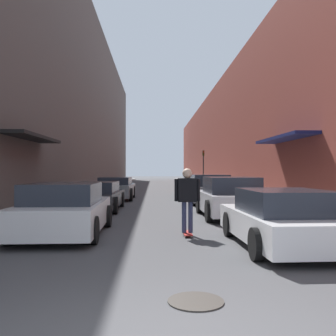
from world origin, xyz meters
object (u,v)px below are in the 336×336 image
parked_car_left_1 (97,196)px  manhole_cover (196,301)px  skateboarder (187,194)px  traffic_light (203,165)px  parked_car_left_0 (65,210)px  parked_car_left_2 (116,188)px  parked_car_right_3 (196,187)px  parked_car_right_2 (209,190)px  parked_car_right_0 (282,219)px  parked_car_right_1 (230,198)px

parked_car_left_1 → manhole_cover: 11.11m
skateboarder → traffic_light: bearing=81.4°
parked_car_left_0 → manhole_cover: size_ratio=5.94×
parked_car_left_2 → parked_car_right_3: 5.43m
parked_car_left_2 → manhole_cover: size_ratio=6.01×
parked_car_left_2 → parked_car_right_2: parked_car_right_2 is taller
parked_car_right_3 → skateboarder: bearing=-97.5°
manhole_cover → parked_car_left_1: bearing=104.7°
parked_car_left_1 → traffic_light: (6.61, 16.80, 1.55)m
manhole_cover → traffic_light: traffic_light is taller
parked_car_left_0 → parked_car_right_2: parked_car_right_2 is taller
parked_car_left_0 → parked_car_right_0: parked_car_left_0 is taller
parked_car_left_0 → parked_car_right_0: (4.97, -1.65, -0.04)m
parked_car_left_2 → parked_car_left_1: bearing=-92.0°
parked_car_left_2 → parked_car_right_3: (4.80, 2.53, -0.02)m
parked_car_right_2 → manhole_cover: size_ratio=6.17×
parked_car_right_0 → traffic_light: size_ratio=1.27×
parked_car_right_3 → parked_car_right_2: bearing=-89.4°
parked_car_left_2 → parked_car_right_3: parked_car_left_2 is taller
parked_car_left_1 → skateboarder: bearing=-62.5°
skateboarder → manhole_cover: bearing=-93.9°
parked_car_left_2 → parked_car_right_2: bearing=-27.4°
parked_car_right_1 → skateboarder: 4.00m
parked_car_left_1 → parked_car_right_0: bearing=-56.1°
parked_car_left_2 → parked_car_right_0: bearing=-69.8°
parked_car_left_0 → parked_car_right_0: bearing=-18.4°
parked_car_left_1 → skateboarder: size_ratio=2.78×
parked_car_left_0 → parked_car_right_0: 5.23m
parked_car_right_2 → traffic_light: traffic_light is taller
parked_car_right_1 → skateboarder: size_ratio=2.39×
skateboarder → parked_car_left_0: bearing=176.5°
parked_car_right_1 → manhole_cover: (-2.13, -8.24, -0.66)m
parked_car_right_2 → manhole_cover: (-2.23, -13.85, -0.66)m
parked_car_left_0 → parked_car_right_1: size_ratio=1.04×
parked_car_right_2 → parked_car_left_1: bearing=-148.3°
parked_car_right_0 → parked_car_left_1: bearing=123.9°
parked_car_left_2 → parked_car_right_1: size_ratio=1.05×
parked_car_left_2 → parked_car_right_0: 13.99m
skateboarder → parked_car_right_0: bearing=-37.7°
parked_car_left_2 → parked_car_right_1: 9.40m
parked_car_left_0 → parked_car_right_3: size_ratio=0.97×
parked_car_right_1 → parked_car_right_2: (0.11, 5.60, -0.00)m
parked_car_left_2 → traffic_light: bearing=60.1°
parked_car_right_3 → parked_car_left_0: bearing=-109.4°
parked_car_right_2 → manhole_cover: bearing=-99.2°
parked_car_right_2 → parked_car_right_0: bearing=-90.1°
parked_car_left_2 → skateboarder: size_ratio=2.51×
parked_car_left_1 → parked_car_right_0: size_ratio=1.14×
parked_car_left_0 → parked_car_left_1: 5.84m
traffic_light → parked_car_left_0: bearing=-106.1°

